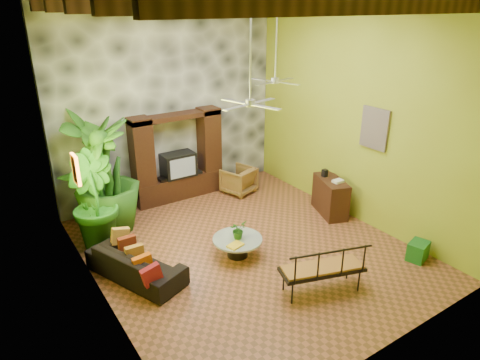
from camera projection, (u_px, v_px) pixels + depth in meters
ground at (246, 248)px, 9.07m from camera, size 7.00×7.00×0.00m
back_wall at (168, 102)px, 10.81m from camera, size 6.00×0.02×5.00m
left_wall at (86, 165)px, 6.58m from camera, size 0.02×7.00×5.00m
right_wall at (356, 114)px, 9.65m from camera, size 0.02×7.00×5.00m
stone_accent_wall at (169, 102)px, 10.76m from camera, size 5.98×0.10×4.98m
ceiling_beams at (247, 5)px, 7.24m from camera, size 5.95×5.36×0.22m
entertainment_center at (178, 163)px, 11.11m from camera, size 2.40×0.55×2.30m
ceiling_fan_front at (250, 91)px, 7.36m from camera, size 1.28×1.28×1.86m
ceiling_fan_back at (275, 71)px, 9.51m from camera, size 1.28×1.28×1.86m
wall_art_mask at (76, 169)px, 7.52m from camera, size 0.06×0.32×0.55m
wall_art_painting at (375, 128)px, 9.25m from camera, size 0.06×0.70×0.90m
sofa at (136, 263)px, 8.01m from camera, size 1.46×2.14×0.58m
wicker_armchair at (239, 180)px, 11.62m from camera, size 0.97×0.98×0.72m
tall_plant_a at (91, 164)px, 9.84m from camera, size 1.73×1.69×2.75m
tall_plant_b at (92, 201)px, 8.80m from camera, size 1.20×1.35×2.06m
tall_plant_c at (106, 176)px, 9.40m from camera, size 1.47×1.47×2.56m
coffee_table at (237, 244)px, 8.71m from camera, size 1.01×1.01×0.40m
centerpiece_plant at (238, 230)px, 8.61m from camera, size 0.41×0.39×0.37m
yellow_tray at (235, 245)px, 8.38m from camera, size 0.35×0.29×0.03m
iron_bench at (325, 267)px, 7.47m from camera, size 1.59×0.99×0.57m
side_console at (330, 196)px, 10.43m from camera, size 0.86×1.22×0.89m
green_bin at (418, 251)px, 8.61m from camera, size 0.51×0.43×0.38m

